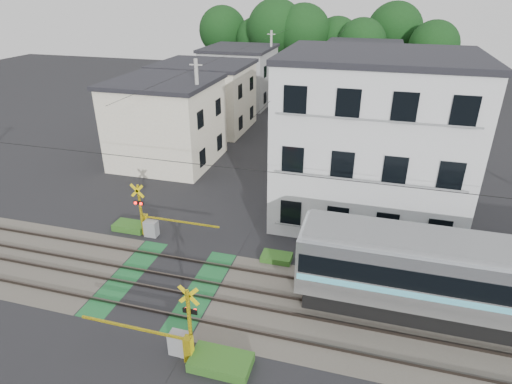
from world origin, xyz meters
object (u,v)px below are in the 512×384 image
(apartment_block, at_px, (372,139))
(pedestrian, at_px, (315,96))
(crossing_signal_near, at_px, (180,339))
(crossing_signal_far, at_px, (150,224))

(apartment_block, xyz_separation_m, pedestrian, (-6.88, 26.01, -3.83))
(crossing_signal_near, height_order, apartment_block, apartment_block)
(crossing_signal_far, relative_size, apartment_block, 0.46)
(crossing_signal_near, bearing_deg, crossing_signal_far, 125.29)
(crossing_signal_near, bearing_deg, pedestrian, 91.42)
(crossing_signal_near, distance_m, pedestrian, 39.17)
(crossing_signal_far, height_order, pedestrian, crossing_signal_far)
(apartment_block, distance_m, pedestrian, 27.18)
(apartment_block, relative_size, pedestrian, 6.21)
(crossing_signal_near, xyz_separation_m, pedestrian, (-0.97, 39.16, 0.11))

